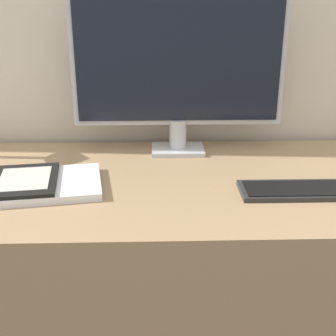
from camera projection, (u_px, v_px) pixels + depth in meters
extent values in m
cube|color=#997A56|center=(162.00, 294.00, 1.33)|extent=(1.43, 0.61, 0.71)
cube|color=#B7B7BC|center=(178.00, 149.00, 1.39)|extent=(0.15, 0.11, 0.01)
cylinder|color=#B7B7BC|center=(178.00, 134.00, 1.38)|extent=(0.05, 0.05, 0.09)
cube|color=#B7B7BC|center=(178.00, 53.00, 1.29)|extent=(0.60, 0.01, 0.41)
cube|color=black|center=(179.00, 53.00, 1.29)|extent=(0.57, 0.01, 0.38)
cube|color=#282828|center=(309.00, 190.00, 1.12)|extent=(0.33, 0.11, 0.01)
cube|color=black|center=(310.00, 188.00, 1.12)|extent=(0.31, 0.09, 0.00)
cube|color=silver|center=(29.00, 188.00, 1.14)|extent=(0.37, 0.25, 0.01)
cube|color=silver|center=(29.00, 184.00, 1.14)|extent=(0.37, 0.25, 0.01)
cube|color=black|center=(25.00, 180.00, 1.13)|extent=(0.18, 0.22, 0.01)
cube|color=beige|center=(24.00, 178.00, 1.13)|extent=(0.14, 0.16, 0.00)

